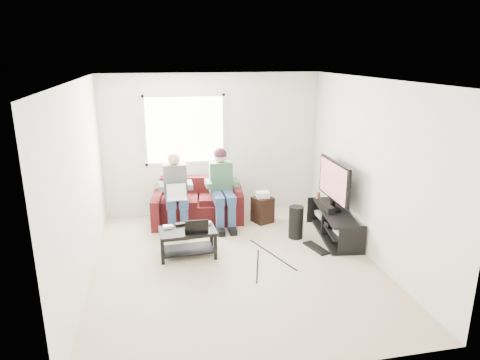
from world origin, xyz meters
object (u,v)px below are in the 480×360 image
sofa (198,205)px  subwoofer (296,222)px  tv_stand (334,225)px  tv (334,182)px  coffee_table (188,236)px  end_table (263,208)px

sofa → subwoofer: 1.84m
sofa → tv_stand: (2.11, -1.19, -0.08)m
tv → subwoofer: tv is taller
tv_stand → coffee_table: bearing=-175.6°
tv_stand → end_table: size_ratio=2.56×
sofa → coffee_table: size_ratio=2.00×
tv_stand → tv: tv is taller
coffee_table → subwoofer: (1.79, 0.29, -0.03)m
tv → end_table: 1.42m
coffee_table → tv_stand: 2.42m
coffee_table → tv_stand: size_ratio=0.59×
tv → subwoofer: size_ratio=2.04×
tv_stand → end_table: (-0.99, 0.88, 0.05)m
sofa → tv: 2.45m
tv_stand → tv: 0.72m
tv → subwoofer: 0.90m
tv_stand → subwoofer: 0.63m
sofa → coffee_table: sofa is taller
sofa → tv_stand: bearing=-29.4°
tv → end_table: bearing=141.5°
sofa → tv: (2.11, -1.09, 0.63)m
coffee_table → tv_stand: tv_stand is taller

